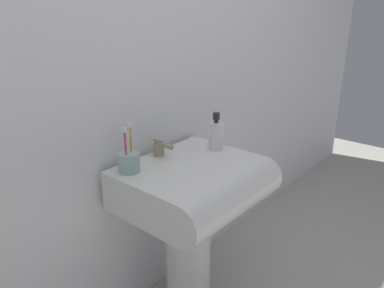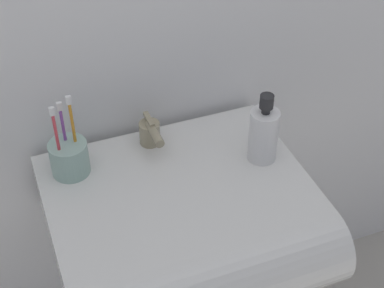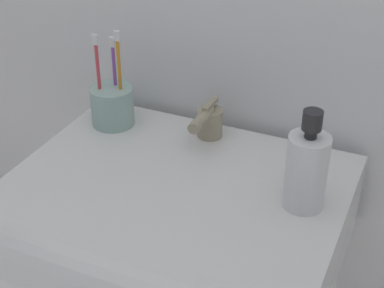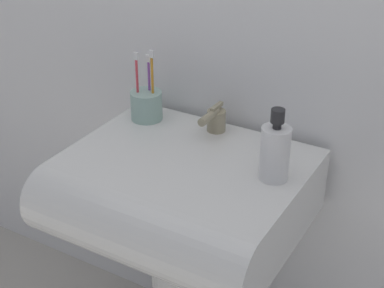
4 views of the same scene
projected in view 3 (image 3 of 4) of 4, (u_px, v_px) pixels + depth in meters
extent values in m
cube|color=white|center=(180.00, 217.00, 1.10)|extent=(0.59, 0.43, 0.17)
cylinder|color=tan|center=(210.00, 123.00, 1.18)|extent=(0.05, 0.05, 0.06)
cylinder|color=tan|center=(202.00, 119.00, 1.13)|extent=(0.02, 0.08, 0.02)
cube|color=tan|center=(210.00, 105.00, 1.15)|extent=(0.01, 0.06, 0.01)
cylinder|color=#99BFB2|center=(112.00, 106.00, 1.21)|extent=(0.09, 0.09, 0.08)
cylinder|color=#D83F4C|center=(99.00, 82.00, 1.18)|extent=(0.01, 0.01, 0.16)
cube|color=white|center=(95.00, 40.00, 1.14)|extent=(0.01, 0.01, 0.02)
cylinder|color=orange|center=(120.00, 81.00, 1.18)|extent=(0.01, 0.01, 0.17)
cube|color=white|center=(117.00, 36.00, 1.13)|extent=(0.01, 0.01, 0.02)
cylinder|color=purple|center=(115.00, 81.00, 1.20)|extent=(0.01, 0.01, 0.15)
cube|color=white|center=(112.00, 42.00, 1.16)|extent=(0.01, 0.01, 0.02)
cylinder|color=white|center=(306.00, 172.00, 0.96)|extent=(0.07, 0.07, 0.13)
cylinder|color=#262628|center=(311.00, 133.00, 0.92)|extent=(0.02, 0.02, 0.01)
cylinder|color=#262628|center=(312.00, 120.00, 0.91)|extent=(0.03, 0.03, 0.03)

